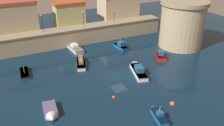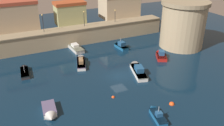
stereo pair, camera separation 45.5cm
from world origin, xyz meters
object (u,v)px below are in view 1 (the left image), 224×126
fortress_tower (182,24)px  moored_boat_2 (24,71)px  moored_boat_6 (73,47)px  mooring_buoy_0 (172,104)px  moored_boat_5 (160,55)px  quay_lamp_2 (114,14)px  moored_boat_1 (137,69)px  moored_boat_7 (51,112)px  moored_boat_3 (158,114)px  quay_lamp_0 (42,21)px  moored_boat_0 (81,61)px  quay_lamp_1 (83,16)px  moored_boat_4 (119,45)px  mooring_buoy_1 (114,97)px

fortress_tower → moored_boat_2: bearing=176.1°
moored_boat_6 → mooring_buoy_0: 27.38m
fortress_tower → moored_boat_5: fortress_tower is taller
quay_lamp_2 → moored_boat_2: size_ratio=0.55×
moored_boat_1 → moored_boat_7: 17.95m
quay_lamp_2 → moored_boat_3: size_ratio=0.68×
quay_lamp_0 → moored_boat_0: (4.57, -10.63, -6.03)m
quay_lamp_2 → moored_boat_5: bearing=-78.6°
moored_boat_2 → moored_boat_3: 25.25m
quay_lamp_1 → moored_boat_3: (-1.08, -30.65, -5.90)m
quay_lamp_0 → moored_boat_6: 8.65m
quay_lamp_1 → moored_boat_1: quay_lamp_1 is taller
moored_boat_1 → moored_boat_4: 12.00m
quay_lamp_1 → moored_boat_3: size_ratio=0.79×
mooring_buoy_0 → moored_boat_7: bearing=161.8°
moored_boat_2 → mooring_buoy_1: moored_boat_2 is taller
fortress_tower → mooring_buoy_1: size_ratio=20.46×
moored_boat_1 → moored_boat_3: 12.87m
moored_boat_2 → moored_boat_3: size_ratio=1.25×
moored_boat_1 → moored_boat_2: bearing=80.9°
moored_boat_1 → quay_lamp_1: bearing=26.2°
mooring_buoy_1 → moored_boat_7: bearing=179.5°
moored_boat_0 → moored_boat_5: size_ratio=1.40×
moored_boat_7 → mooring_buoy_0: (16.36, -5.38, -0.43)m
moored_boat_1 → moored_boat_4: (2.56, 11.72, 0.00)m
mooring_buoy_0 → moored_boat_1: bearing=86.1°
quay_lamp_0 → fortress_tower: bearing=-23.3°
moored_boat_3 → mooring_buoy_1: 7.35m
quay_lamp_0 → moored_boat_4: 17.68m
mooring_buoy_0 → quay_lamp_0: bearing=112.0°
moored_boat_3 → moored_boat_5: (12.14, 15.49, 0.12)m
quay_lamp_1 → moored_boat_6: bearing=-143.9°
moored_boat_4 → moored_boat_5: size_ratio=0.99×
quay_lamp_0 → moored_boat_6: size_ratio=0.54×
moored_boat_1 → moored_boat_3: moored_boat_3 is taller
moored_boat_2 → moored_boat_0: bearing=-90.6°
quay_lamp_0 → moored_boat_0: size_ratio=0.57×
moored_boat_7 → quay_lamp_2: bearing=143.0°
quay_lamp_0 → mooring_buoy_0: quay_lamp_0 is taller
moored_boat_5 → mooring_buoy_0: moored_boat_5 is taller
quay_lamp_0 → moored_boat_2: bearing=-121.3°
quay_lamp_0 → moored_boat_5: (20.39, -15.16, -5.95)m
moored_boat_4 → mooring_buoy_1: moored_boat_4 is taller
moored_boat_1 → moored_boat_7: bearing=123.8°
moored_boat_6 → quay_lamp_1: bearing=-57.9°
moored_boat_6 → moored_boat_0: bearing=168.4°
fortress_tower → quay_lamp_0: 30.62m
quay_lamp_2 → moored_boat_7: 32.89m
mooring_buoy_1 → moored_boat_4: bearing=59.5°
quay_lamp_0 → mooring_buoy_1: (5.03, -24.06, -6.47)m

